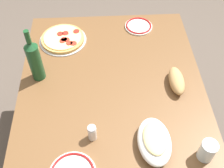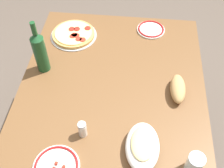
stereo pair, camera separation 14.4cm
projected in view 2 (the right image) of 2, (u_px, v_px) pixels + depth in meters
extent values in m
plane|color=brown|center=(112.00, 150.00, 2.03)|extent=(8.00, 8.00, 0.00)
cube|color=brown|center=(112.00, 89.00, 1.48)|extent=(1.23, 0.98, 0.03)
cylinder|color=#33302D|center=(177.00, 67.00, 2.08)|extent=(0.07, 0.07, 0.70)
cylinder|color=#33302D|center=(64.00, 58.00, 2.13)|extent=(0.07, 0.07, 0.70)
cylinder|color=#B7B7BC|center=(74.00, 36.00, 1.72)|extent=(0.28, 0.28, 0.01)
cylinder|color=tan|center=(74.00, 34.00, 1.71)|extent=(0.26, 0.26, 0.02)
cylinder|color=#EFD684|center=(73.00, 33.00, 1.70)|extent=(0.23, 0.23, 0.01)
cylinder|color=#B22D1E|center=(73.00, 36.00, 1.68)|extent=(0.04, 0.04, 0.00)
cylinder|color=maroon|center=(74.00, 35.00, 1.68)|extent=(0.04, 0.04, 0.00)
cylinder|color=maroon|center=(88.00, 28.00, 1.72)|extent=(0.04, 0.04, 0.00)
cylinder|color=#B22D1E|center=(83.00, 40.00, 1.66)|extent=(0.04, 0.04, 0.00)
cylinder|color=#B22D1E|center=(76.00, 35.00, 1.68)|extent=(0.04, 0.04, 0.00)
cylinder|color=#B22D1E|center=(79.00, 39.00, 1.66)|extent=(0.04, 0.04, 0.00)
cylinder|color=maroon|center=(77.00, 29.00, 1.72)|extent=(0.04, 0.04, 0.00)
cylinder|color=maroon|center=(72.00, 29.00, 1.72)|extent=(0.04, 0.04, 0.00)
ellipsoid|color=white|center=(142.00, 146.00, 1.21)|extent=(0.24, 0.15, 0.07)
ellipsoid|color=#AD2819|center=(143.00, 145.00, 1.20)|extent=(0.20, 0.12, 0.03)
ellipsoid|color=#EFD684|center=(143.00, 143.00, 1.19)|extent=(0.17, 0.10, 0.02)
cylinder|color=#194723|center=(41.00, 54.00, 1.47)|extent=(0.07, 0.07, 0.22)
cone|color=#194723|center=(36.00, 36.00, 1.37)|extent=(0.07, 0.07, 0.03)
cylinder|color=#194723|center=(34.00, 28.00, 1.33)|extent=(0.03, 0.03, 0.07)
cylinder|color=silver|center=(195.00, 164.00, 1.14)|extent=(0.07, 0.07, 0.10)
cylinder|color=white|center=(56.00, 167.00, 1.18)|extent=(0.20, 0.20, 0.01)
torus|color=red|center=(56.00, 166.00, 1.18)|extent=(0.19, 0.19, 0.01)
cube|color=#AD2819|center=(56.00, 163.00, 1.18)|extent=(0.01, 0.01, 0.01)
cube|color=#AD2819|center=(54.00, 168.00, 1.17)|extent=(0.01, 0.01, 0.01)
cube|color=#AD2819|center=(64.00, 167.00, 1.17)|extent=(0.01, 0.01, 0.01)
cylinder|color=white|center=(151.00, 30.00, 1.75)|extent=(0.17, 0.17, 0.01)
torus|color=red|center=(151.00, 29.00, 1.75)|extent=(0.16, 0.16, 0.01)
ellipsoid|color=tan|center=(178.00, 89.00, 1.41)|extent=(0.18, 0.08, 0.07)
cylinder|color=silver|center=(83.00, 130.00, 1.26)|extent=(0.04, 0.04, 0.07)
cylinder|color=#B7B7BC|center=(82.00, 125.00, 1.23)|extent=(0.04, 0.04, 0.01)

